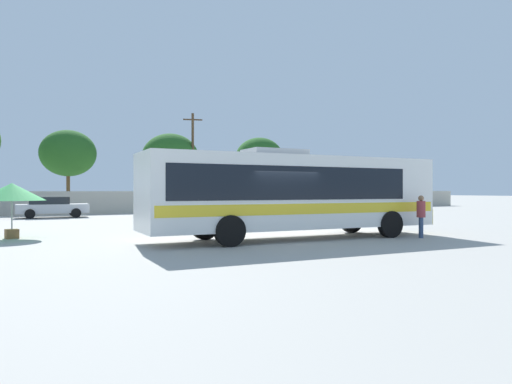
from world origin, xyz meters
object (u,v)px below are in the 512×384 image
coach_bus_white_yellow (292,192)px  utility_pole_near (193,160)px  roadside_tree_midright (170,158)px  roadside_tree_right (259,158)px  vendor_umbrella_near_gate_green (12,193)px  roadside_tree_midleft (68,153)px  attendant_by_bus_door (421,214)px  parked_car_second_silver (52,206)px

coach_bus_white_yellow → utility_pole_near: (6.62, 26.42, 2.95)m
coach_bus_white_yellow → roadside_tree_midright: (5.14, 28.48, 3.22)m
roadside_tree_right → vendor_umbrella_near_gate_green: bearing=-135.8°
coach_bus_white_yellow → roadside_tree_midleft: 30.38m
attendant_by_bus_door → roadside_tree_midleft: size_ratio=0.23×
roadside_tree_midleft → roadside_tree_midright: roadside_tree_midright is taller
attendant_by_bus_door → vendor_umbrella_near_gate_green: bearing=151.2°
utility_pole_near → coach_bus_white_yellow: bearing=-104.1°
vendor_umbrella_near_gate_green → roadside_tree_midright: size_ratio=0.33×
attendant_by_bus_door → utility_pole_near: 28.88m
attendant_by_bus_door → parked_car_second_silver: (-10.94, 21.80, -0.18)m
coach_bus_white_yellow → utility_pole_near: bearing=75.9°
utility_pole_near → parked_car_second_silver: bearing=-152.5°
roadside_tree_midleft → roadside_tree_right: 19.88m
parked_car_second_silver → roadside_tree_right: 25.02m
vendor_umbrella_near_gate_green → roadside_tree_midleft: 25.26m
vendor_umbrella_near_gate_green → roadside_tree_midright: bearing=58.0°
parked_car_second_silver → roadside_tree_midleft: bearing=76.7°
attendant_by_bus_door → vendor_umbrella_near_gate_green: vendor_umbrella_near_gate_green is taller
roadside_tree_midleft → roadside_tree_midright: (9.06, -1.46, -0.16)m
parked_car_second_silver → roadside_tree_midleft: (2.42, 10.27, 4.43)m
coach_bus_white_yellow → roadside_tree_right: roadside_tree_right is taller
utility_pole_near → attendant_by_bus_door: bearing=-94.0°
coach_bus_white_yellow → roadside_tree_right: (15.96, 30.00, 3.65)m
parked_car_second_silver → roadside_tree_right: roadside_tree_right is taller
roadside_tree_midright → parked_car_second_silver: bearing=-142.5°
coach_bus_white_yellow → roadside_tree_midright: 29.12m
attendant_by_bus_door → utility_pole_near: bearing=86.0°
attendant_by_bus_door → roadside_tree_midright: size_ratio=0.22×
parked_car_second_silver → utility_pole_near: size_ratio=0.51×
vendor_umbrella_near_gate_green → roadside_tree_midright: 27.32m
attendant_by_bus_door → utility_pole_near: utility_pole_near is taller
utility_pole_near → roadside_tree_right: bearing=21.0°
parked_car_second_silver → roadside_tree_midleft: 11.44m
vendor_umbrella_near_gate_green → coach_bus_white_yellow: bearing=-30.7°
coach_bus_white_yellow → attendant_by_bus_door: (4.60, -2.14, -0.87)m
roadside_tree_midleft → roadside_tree_midright: size_ratio=0.99×
roadside_tree_midright → roadside_tree_right: 10.93m
vendor_umbrella_near_gate_green → roadside_tree_midright: roadside_tree_midright is taller
parked_car_second_silver → coach_bus_white_yellow: bearing=-72.1°
attendant_by_bus_door → roadside_tree_midright: roadside_tree_midright is taller
parked_car_second_silver → vendor_umbrella_near_gate_green: bearing=-101.5°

